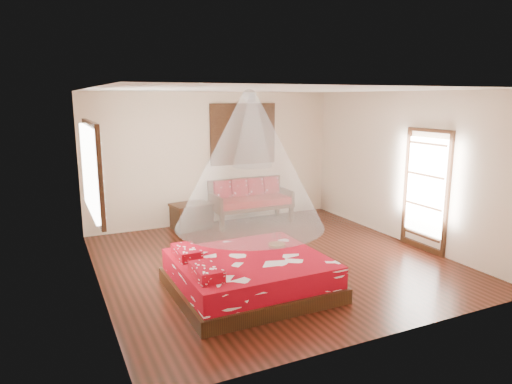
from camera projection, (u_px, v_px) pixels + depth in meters
room at (273, 179)px, 7.36m from camera, size 5.54×5.54×2.84m
bed at (249, 275)px, 6.38m from camera, size 2.13×1.93×0.64m
daybed at (250, 199)px, 9.92m from camera, size 1.73×0.77×0.94m
storage_chest at (191, 216)px, 9.49m from camera, size 0.85×0.68×0.53m
shutter_panel at (243, 134)px, 9.94m from camera, size 1.52×0.06×1.32m
window_left at (94, 169)px, 6.34m from camera, size 0.10×1.74×1.34m
glazed_door at (426, 191)px, 8.02m from camera, size 0.08×1.02×2.16m
wine_tray at (277, 242)px, 6.83m from camera, size 0.26×0.26×0.21m
mosquito_net_main at (250, 161)px, 6.06m from camera, size 2.03×2.03×1.80m
mosquito_net_daybed at (252, 131)px, 9.50m from camera, size 0.84×0.84×1.50m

